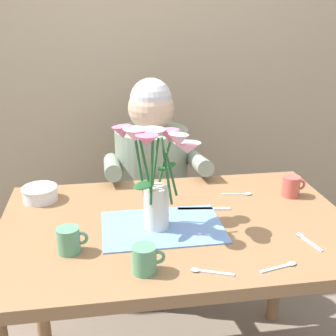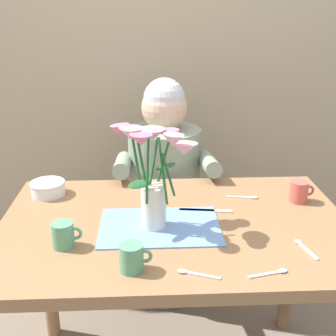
{
  "view_description": "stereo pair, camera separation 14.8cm",
  "coord_description": "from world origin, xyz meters",
  "px_view_note": "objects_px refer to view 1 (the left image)",
  "views": [
    {
      "loc": [
        -0.24,
        -1.32,
        1.44
      ],
      "look_at": [
        -0.02,
        0.05,
        0.92
      ],
      "focal_mm": 46.98,
      "sensor_mm": 36.0,
      "label": 1
    },
    {
      "loc": [
        -0.09,
        -1.34,
        1.44
      ],
      "look_at": [
        -0.02,
        0.05,
        0.92
      ],
      "focal_mm": 46.98,
      "sensor_mm": 36.0,
      "label": 2
    }
  ],
  "objects_px": {
    "tea_cup": "(145,259)",
    "ceramic_mug": "(69,240)",
    "seated_person": "(152,197)",
    "flower_vase": "(157,168)",
    "ceramic_bowl": "(40,193)",
    "coffee_cup": "(291,186)",
    "dinner_knife": "(204,209)"
  },
  "relations": [
    {
      "from": "seated_person",
      "to": "flower_vase",
      "type": "relative_size",
      "value": 3.24
    },
    {
      "from": "seated_person",
      "to": "dinner_knife",
      "type": "relative_size",
      "value": 5.97
    },
    {
      "from": "tea_cup",
      "to": "seated_person",
      "type": "bearing_deg",
      "value": 81.84
    },
    {
      "from": "ceramic_mug",
      "to": "coffee_cup",
      "type": "bearing_deg",
      "value": 19.3
    },
    {
      "from": "flower_vase",
      "to": "tea_cup",
      "type": "relative_size",
      "value": 3.77
    },
    {
      "from": "dinner_knife",
      "to": "seated_person",
      "type": "bearing_deg",
      "value": 110.45
    },
    {
      "from": "seated_person",
      "to": "tea_cup",
      "type": "distance_m",
      "value": 0.93
    },
    {
      "from": "dinner_knife",
      "to": "tea_cup",
      "type": "distance_m",
      "value": 0.44
    },
    {
      "from": "flower_vase",
      "to": "coffee_cup",
      "type": "bearing_deg",
      "value": 17.75
    },
    {
      "from": "ceramic_mug",
      "to": "tea_cup",
      "type": "bearing_deg",
      "value": -33.35
    },
    {
      "from": "flower_vase",
      "to": "ceramic_bowl",
      "type": "distance_m",
      "value": 0.53
    },
    {
      "from": "seated_person",
      "to": "tea_cup",
      "type": "xyz_separation_m",
      "value": [
        -0.13,
        -0.9,
        0.22
      ]
    },
    {
      "from": "ceramic_bowl",
      "to": "tea_cup",
      "type": "height_order",
      "value": "tea_cup"
    },
    {
      "from": "tea_cup",
      "to": "ceramic_mug",
      "type": "relative_size",
      "value": 1.0
    },
    {
      "from": "seated_person",
      "to": "flower_vase",
      "type": "height_order",
      "value": "seated_person"
    },
    {
      "from": "seated_person",
      "to": "dinner_knife",
      "type": "distance_m",
      "value": 0.58
    },
    {
      "from": "dinner_knife",
      "to": "tea_cup",
      "type": "height_order",
      "value": "tea_cup"
    },
    {
      "from": "ceramic_bowl",
      "to": "dinner_knife",
      "type": "xyz_separation_m",
      "value": [
        0.6,
        -0.18,
        -0.03
      ]
    },
    {
      "from": "tea_cup",
      "to": "coffee_cup",
      "type": "height_order",
      "value": "same"
    },
    {
      "from": "ceramic_mug",
      "to": "seated_person",
      "type": "bearing_deg",
      "value": 65.81
    },
    {
      "from": "seated_person",
      "to": "tea_cup",
      "type": "bearing_deg",
      "value": -95.26
    },
    {
      "from": "dinner_knife",
      "to": "ceramic_mug",
      "type": "bearing_deg",
      "value": -147.2
    },
    {
      "from": "dinner_knife",
      "to": "tea_cup",
      "type": "bearing_deg",
      "value": -117.8
    },
    {
      "from": "ceramic_bowl",
      "to": "flower_vase",
      "type": "bearing_deg",
      "value": -34.66
    },
    {
      "from": "ceramic_bowl",
      "to": "dinner_knife",
      "type": "bearing_deg",
      "value": -16.5
    },
    {
      "from": "seated_person",
      "to": "ceramic_bowl",
      "type": "xyz_separation_m",
      "value": [
        -0.47,
        -0.36,
        0.21
      ]
    },
    {
      "from": "tea_cup",
      "to": "ceramic_mug",
      "type": "height_order",
      "value": "same"
    },
    {
      "from": "ceramic_bowl",
      "to": "ceramic_mug",
      "type": "bearing_deg",
      "value": -72.01
    },
    {
      "from": "seated_person",
      "to": "ceramic_mug",
      "type": "bearing_deg",
      "value": -111.29
    },
    {
      "from": "flower_vase",
      "to": "ceramic_mug",
      "type": "distance_m",
      "value": 0.35
    },
    {
      "from": "ceramic_bowl",
      "to": "ceramic_mug",
      "type": "xyz_separation_m",
      "value": [
        0.13,
        -0.4,
        0.01
      ]
    },
    {
      "from": "ceramic_mug",
      "to": "ceramic_bowl",
      "type": "bearing_deg",
      "value": 107.99
    }
  ]
}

